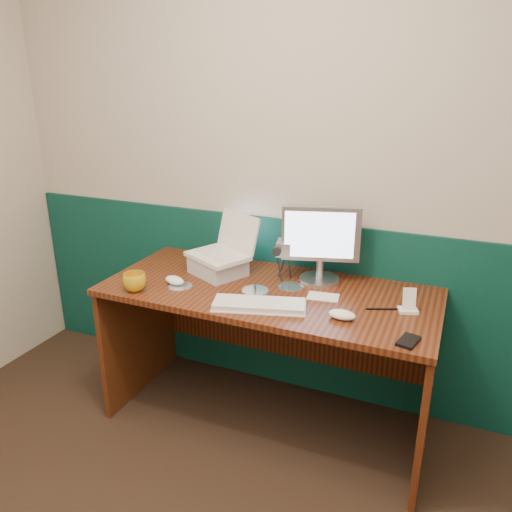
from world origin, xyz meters
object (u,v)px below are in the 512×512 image
at_px(monitor, 321,245).
at_px(mug, 135,282).
at_px(desk, 268,357).
at_px(keyboard, 259,305).
at_px(camcorder, 284,259).
at_px(laptop, 217,235).

distance_m(monitor, mug, 0.92).
relative_size(desk, keyboard, 3.96).
xyz_separation_m(monitor, camcorder, (-0.17, -0.04, -0.08)).
distance_m(desk, monitor, 0.63).
relative_size(monitor, keyboard, 0.93).
bearing_deg(monitor, keyboard, -127.92).
xyz_separation_m(desk, mug, (-0.58, -0.26, 0.42)).
bearing_deg(mug, camcorder, 34.46).
distance_m(monitor, keyboard, 0.47).
height_order(keyboard, camcorder, camcorder).
xyz_separation_m(laptop, camcorder, (0.34, 0.07, -0.10)).
height_order(keyboard, mug, mug).
bearing_deg(desk, mug, -155.52).
distance_m(keyboard, mug, 0.62).
xyz_separation_m(keyboard, camcorder, (-0.01, 0.36, 0.09)).
height_order(laptop, mug, laptop).
relative_size(monitor, mug, 3.38).
xyz_separation_m(laptop, keyboard, (0.35, -0.29, -0.20)).
xyz_separation_m(mug, camcorder, (0.60, 0.41, 0.06)).
bearing_deg(camcorder, laptop, 178.62).
xyz_separation_m(laptop, mug, (-0.27, -0.34, -0.17)).
relative_size(laptop, monitor, 0.78).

